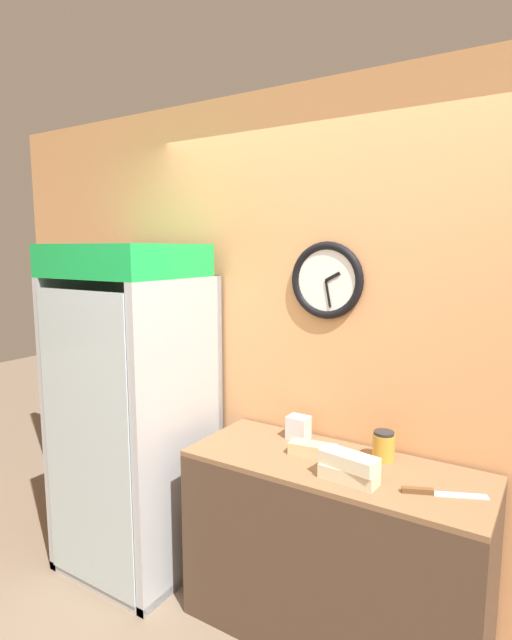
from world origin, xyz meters
name	(u,v)px	position (x,y,z in m)	size (l,w,h in m)	color
wall_back	(362,352)	(0.00, 1.15, 1.35)	(5.20, 0.10, 2.70)	tan
prep_counter	(332,550)	(0.00, 0.83, 0.44)	(1.40, 0.55, 0.88)	#4C3828
beverage_cooler	(139,392)	(-1.22, 0.79, 1.04)	(0.76, 0.71, 1.90)	#B2B7BC
sandwich_stack_bottom	(349,474)	(0.13, 0.69, 0.91)	(0.26, 0.12, 0.06)	beige
sandwich_stack_middle	(349,461)	(0.13, 0.69, 0.98)	(0.26, 0.14, 0.06)	beige
sandwich_flat_left	(313,449)	(-0.12, 0.85, 0.91)	(0.24, 0.12, 0.06)	tan
chefs_knife	(432,492)	(0.46, 0.76, 0.89)	(0.32, 0.17, 0.02)	silver
condiment_jar	(384,446)	(0.18, 0.98, 0.95)	(0.10, 0.10, 0.14)	gold
napkin_dispenser	(298,427)	(-0.28, 1.01, 0.94)	(0.11, 0.09, 0.12)	silver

